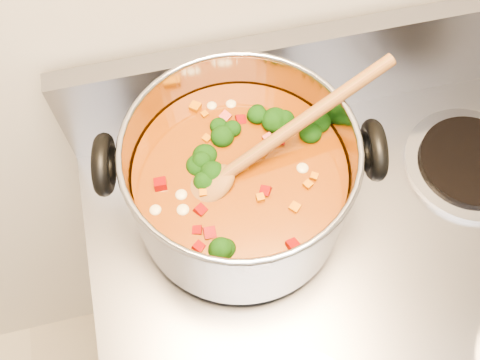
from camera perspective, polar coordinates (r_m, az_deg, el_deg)
electric_range at (r=1.17m, az=10.13°, el=-17.61°), size 0.77×0.69×1.08m
stockpot at (r=0.68m, az=0.03°, el=-0.08°), size 0.35×0.28×0.17m
wooden_spoon at (r=0.64m, az=1.56°, el=2.74°), size 0.29×0.12×0.11m
cooktop_crumbs at (r=0.80m, az=-3.52°, el=2.73°), size 0.25×0.13×0.01m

